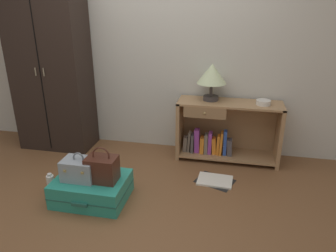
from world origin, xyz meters
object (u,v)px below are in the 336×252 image
object	(u,v)px
wardrobe	(51,68)
handbag	(102,169)
table_lamp	(212,75)
suitcase_large	(92,188)
open_book_on_floor	(215,180)
bookshelf	(224,131)
bowl	(263,102)
train_case	(80,169)
bottle	(51,183)

from	to	relation	value
wardrobe	handbag	world-z (taller)	wardrobe
wardrobe	handbag	size ratio (longest dim) A/B	6.02
wardrobe	table_lamp	distance (m)	1.88
suitcase_large	open_book_on_floor	distance (m)	1.23
open_book_on_floor	suitcase_large	bearing A→B (deg)	-153.57
bookshelf	handbag	size ratio (longest dim) A/B	3.49
table_lamp	open_book_on_floor	size ratio (longest dim) A/B	0.93
bowl	open_book_on_floor	size ratio (longest dim) A/B	0.35
suitcase_large	train_case	size ratio (longest dim) A/B	2.20
handbag	suitcase_large	bearing A→B (deg)	174.62
bowl	open_book_on_floor	bearing A→B (deg)	-129.95
bottle	wardrobe	bearing A→B (deg)	114.63
wardrobe	bowl	xyz separation A→B (m)	(2.44, 0.02, -0.28)
suitcase_large	wardrobe	bearing A→B (deg)	130.82
open_book_on_floor	bottle	bearing A→B (deg)	-161.58
suitcase_large	open_book_on_floor	xyz separation A→B (m)	(1.09, 0.54, -0.10)
table_lamp	open_book_on_floor	xyz separation A→B (m)	(0.12, -0.57, -0.96)
bookshelf	table_lamp	world-z (taller)	table_lamp
wardrobe	table_lamp	size ratio (longest dim) A/B	4.84
train_case	bottle	xyz separation A→B (m)	(-0.35, 0.06, -0.23)
bowl	bottle	world-z (taller)	bowl
train_case	open_book_on_floor	bearing A→B (deg)	25.80
bowl	open_book_on_floor	distance (m)	0.98
bookshelf	table_lamp	distance (m)	0.66
bowl	handbag	xyz separation A→B (m)	(-1.41, -1.08, -0.37)
train_case	bowl	bearing A→B (deg)	34.06
train_case	table_lamp	bearing A→B (deg)	47.31
bookshelf	open_book_on_floor	distance (m)	0.65
bottle	train_case	bearing A→B (deg)	-9.53
bookshelf	table_lamp	bearing A→B (deg)	173.83
table_lamp	handbag	xyz separation A→B (m)	(-0.85, -1.13, -0.63)
wardrobe	bottle	bearing A→B (deg)	-65.37
wardrobe	train_case	xyz separation A→B (m)	(0.82, -1.08, -0.67)
bookshelf	handbag	bearing A→B (deg)	-132.48
bookshelf	handbag	world-z (taller)	bookshelf
suitcase_large	open_book_on_floor	bearing A→B (deg)	26.43
handbag	bottle	distance (m)	0.62
bowl	train_case	size ratio (longest dim) A/B	0.52
suitcase_large	handbag	bearing A→B (deg)	-5.38
bottle	open_book_on_floor	distance (m)	1.62
bowl	train_case	distance (m)	2.00
bowl	suitcase_large	bearing A→B (deg)	-145.14
train_case	bookshelf	bearing A→B (deg)	42.57
table_lamp	suitcase_large	world-z (taller)	table_lamp
wardrobe	bookshelf	xyz separation A→B (m)	(2.05, 0.05, -0.65)
wardrobe	handbag	distance (m)	1.62
suitcase_large	train_case	bearing A→B (deg)	-162.64
bowl	handbag	world-z (taller)	bowl
bookshelf	open_book_on_floor	size ratio (longest dim) A/B	2.62
wardrobe	suitcase_large	world-z (taller)	wardrobe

